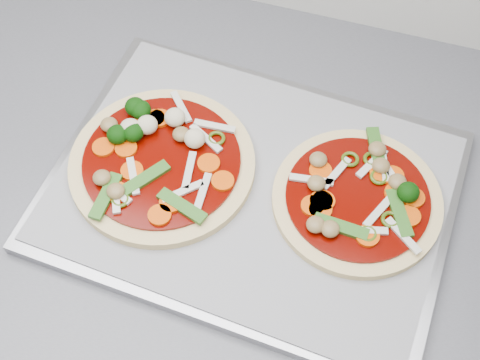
% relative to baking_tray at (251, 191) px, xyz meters
% --- Properties ---
extents(baking_tray, '(0.45, 0.35, 0.01)m').
position_rel_baking_tray_xyz_m(baking_tray, '(0.00, 0.00, 0.00)').
color(baking_tray, gray).
rests_on(baking_tray, countertop).
extents(parchment, '(0.44, 0.33, 0.00)m').
position_rel_baking_tray_xyz_m(parchment, '(0.00, 0.00, 0.01)').
color(parchment, gray).
rests_on(parchment, baking_tray).
extents(pizza_left, '(0.26, 0.26, 0.04)m').
position_rel_baking_tray_xyz_m(pizza_left, '(-0.11, -0.00, 0.02)').
color(pizza_left, beige).
rests_on(pizza_left, parchment).
extents(pizza_right, '(0.21, 0.21, 0.03)m').
position_rel_baking_tray_xyz_m(pizza_right, '(0.12, 0.02, 0.02)').
color(pizza_right, beige).
rests_on(pizza_right, parchment).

